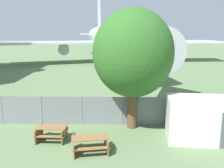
{
  "coord_description": "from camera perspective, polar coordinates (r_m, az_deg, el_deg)",
  "views": [
    {
      "loc": [
        2.25,
        -5.33,
        6.06
      ],
      "look_at": [
        1.88,
        13.45,
        2.0
      ],
      "focal_mm": 42.0,
      "sensor_mm": 36.0,
      "label": 1
    }
  ],
  "objects": [
    {
      "name": "tree_left_of_cabin",
      "position": [
        15.42,
        4.62,
        6.65
      ],
      "size": [
        4.74,
        4.74,
        7.21
      ],
      "color": "brown",
      "rests_on": "ground"
    },
    {
      "name": "picnic_bench_near_cabin",
      "position": [
        14.94,
        -13.03,
        -10.1
      ],
      "size": [
        1.64,
        1.43,
        0.76
      ],
      "rotation": [
        0.0,
        0.0,
        -0.02
      ],
      "color": "brown",
      "rests_on": "ground"
    },
    {
      "name": "perimeter_fence",
      "position": [
        16.75,
        -6.68,
        -5.78
      ],
      "size": [
        56.07,
        0.07,
        1.83
      ],
      "color": "gray",
      "rests_on": "ground"
    },
    {
      "name": "portable_cabin",
      "position": [
        15.28,
        20.6,
        -7.27
      ],
      "size": [
        4.75,
        2.66,
        2.34
      ],
      "rotation": [
        0.0,
        0.0,
        -0.1
      ],
      "color": "silver",
      "rests_on": "ground"
    },
    {
      "name": "picnic_bench_open_grass",
      "position": [
        13.31,
        -4.81,
        -12.64
      ],
      "size": [
        2.04,
        1.7,
        0.76
      ],
      "rotation": [
        0.0,
        0.0,
        0.18
      ],
      "color": "brown",
      "rests_on": "ground"
    },
    {
      "name": "airplane",
      "position": [
        44.79,
        0.06,
        9.71
      ],
      "size": [
        39.09,
        47.8,
        12.36
      ],
      "rotation": [
        0.0,
        0.0,
        -1.38
      ],
      "color": "silver",
      "rests_on": "ground"
    }
  ]
}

